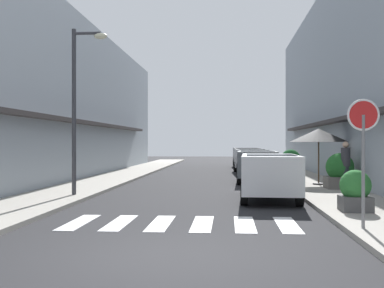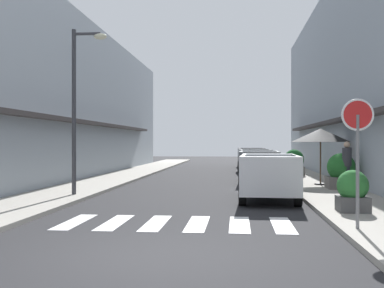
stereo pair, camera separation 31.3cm
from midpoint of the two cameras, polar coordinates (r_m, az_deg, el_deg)
ground_plane at (r=22.80m, az=2.31°, el=-4.48°), size 83.03×83.03×0.00m
sidewalk_left at (r=23.52m, az=-9.22°, el=-4.19°), size 2.53×52.83×0.12m
sidewalk_right at (r=23.03m, az=14.10°, el=-4.29°), size 2.53×52.83×0.12m
building_row_left at (r=25.58m, az=-16.93°, el=5.00°), size 5.50×35.96×8.02m
crosswalk at (r=11.05m, az=-1.02°, el=-9.42°), size 5.20×2.20×0.01m
parked_car_near at (r=15.58m, az=9.69°, el=-3.23°), size 1.95×4.39×1.47m
parked_car_mid at (r=22.39m, az=8.37°, el=-2.21°), size 1.92×4.03×1.47m
parked_car_far at (r=29.15m, az=7.67°, el=-1.66°), size 1.98×4.41×1.47m
parked_car_distant at (r=35.69m, az=7.25°, el=-1.33°), size 1.95×3.97×1.47m
round_street_sign at (r=10.22m, az=19.89°, el=1.68°), size 0.65×0.07×2.61m
street_lamp at (r=16.47m, az=-12.69°, el=5.82°), size 1.19×0.28×5.50m
cafe_umbrella at (r=20.42m, az=15.43°, el=0.98°), size 2.39×2.39×2.30m
planter_corner at (r=12.75m, az=19.20°, el=-5.30°), size 0.78×0.78×1.04m
planter_midblock at (r=18.93m, az=17.74°, el=-3.15°), size 1.06×1.06×1.33m
planter_far at (r=25.80m, az=12.34°, el=-2.20°), size 1.05×1.05×1.37m
pedestrian_walking_far at (r=18.56m, az=18.36°, el=-2.28°), size 0.34×0.34×1.77m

